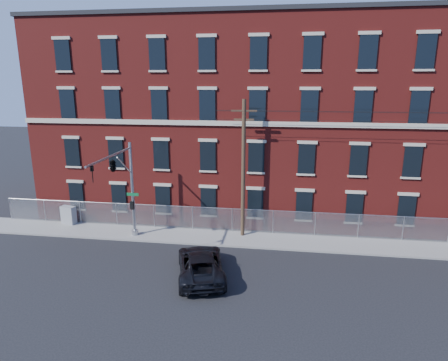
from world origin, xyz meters
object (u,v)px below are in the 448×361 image
object	(u,v)px
traffic_signal_mast	(118,174)
utility_cabinet	(69,215)
pickup_truck	(201,264)
utility_pole_near	(243,167)

from	to	relation	value
traffic_signal_mast	utility_cabinet	distance (m)	8.54
pickup_truck	utility_cabinet	bearing A→B (deg)	-43.71
utility_pole_near	traffic_signal_mast	bearing A→B (deg)	-156.86
utility_pole_near	utility_cabinet	xyz separation A→B (m)	(-14.14, 0.40, -4.50)
utility_pole_near	pickup_truck	xyz separation A→B (m)	(-1.86, -6.44, -4.55)
utility_pole_near	utility_cabinet	size ratio (longest dim) A/B	6.93
traffic_signal_mast	utility_pole_near	distance (m)	8.70
traffic_signal_mast	utility_cabinet	world-z (taller)	traffic_signal_mast
traffic_signal_mast	utility_pole_near	size ratio (longest dim) A/B	0.70
traffic_signal_mast	pickup_truck	bearing A→B (deg)	-26.21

